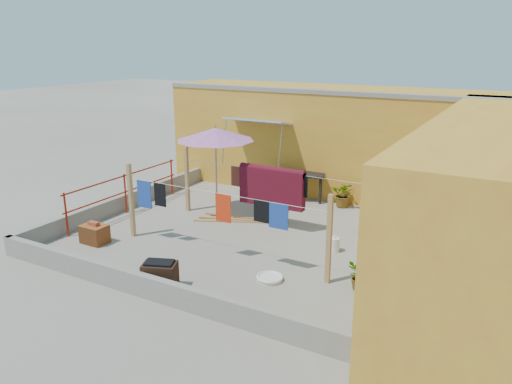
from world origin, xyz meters
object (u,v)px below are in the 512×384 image
Objects in this scene: water_jug_a at (334,245)px; green_hose at (400,218)px; outdoor_table at (294,175)px; white_basin at (270,278)px; brick_stack at (95,234)px; brazier at (160,276)px; plant_back_a at (344,194)px; patio_umbrella at (215,135)px; water_jug_b at (398,254)px.

green_hose is (0.76, 2.87, -0.13)m from water_jug_a.
white_basin is at bearing -69.96° from outdoor_table.
water_jug_a is at bearing 24.03° from brick_stack.
white_basin is (1.65, 1.33, -0.23)m from brazier.
plant_back_a is at bearing 93.38° from white_basin.
patio_umbrella is 5.45m from water_jug_b.
water_jug_b reaches higher than green_hose.
outdoor_table is at bearing 64.05° from brick_stack.
patio_umbrella is at bearing 138.11° from white_basin.
green_hose is (-0.59, 2.65, -0.11)m from water_jug_b.
water_jug_a is at bearing -73.81° from plant_back_a.
white_basin is 5.09m from plant_back_a.
brick_stack is 4.48m from white_basin.
plant_back_a is (1.35, 6.40, 0.10)m from brazier.
water_jug_b is at bearing -52.01° from plant_back_a.
green_hose is (3.01, 6.16, -0.24)m from brazier.
water_jug_a is 2.98m from green_hose.
brazier is 5.03m from water_jug_b.
patio_umbrella is at bearing -154.75° from green_hose.
brazier is at bearing -88.20° from outdoor_table.
outdoor_table is 5.99m from brick_stack.
green_hose is at bearing 74.22° from white_basin.
outdoor_table is at bearing 128.25° from water_jug_a.
water_jug_a is 0.77× the size of green_hose.
green_hose is 0.64× the size of plant_back_a.
patio_umbrella reaches higher than brazier.
brick_stack is 0.81× the size of plant_back_a.
plant_back_a reaches higher than green_hose.
outdoor_table reaches higher than brazier.
water_jug_b is 0.45× the size of plant_back_a.
brick_stack is 1.80× the size of water_jug_b.
water_jug_b is (3.81, -2.89, -0.61)m from outdoor_table.
brazier is at bearing -135.78° from water_jug_b.
plant_back_a is at bearing 78.11° from brazier.
white_basin is 5.02m from green_hose.
plant_back_a is at bearing -0.00° from outdoor_table.
plant_back_a is (-0.90, 3.11, 0.21)m from water_jug_a.
outdoor_table reaches higher than water_jug_b.
plant_back_a is (-1.67, 0.24, 0.34)m from green_hose.
water_jug_b is (1.96, 2.18, 0.10)m from white_basin.
plant_back_a reaches higher than brazier.
plant_back_a reaches higher than water_jug_a.
water_jug_b is (1.35, 0.22, -0.02)m from water_jug_a.
white_basin is (4.46, 0.30, -0.17)m from brick_stack.
brazier is 2.13m from white_basin.
plant_back_a is (2.76, 2.32, -1.83)m from patio_umbrella.
green_hose is at bearing 63.94° from brazier.
brazier is at bearing -141.09° from white_basin.
patio_umbrella is 5.12× the size of green_hose.
brazier reaches higher than green_hose.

